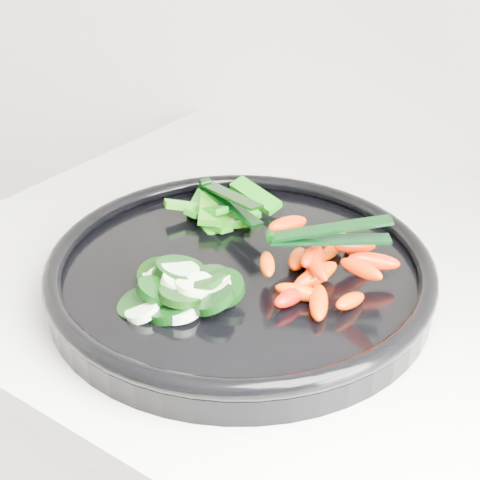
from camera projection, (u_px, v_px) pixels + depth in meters
The scene contains 6 objects.
veggie_tray at pixel (240, 271), 0.65m from camera, with size 0.46×0.46×0.04m.
cucumber_pile at pixel (177, 287), 0.60m from camera, with size 0.12×0.11×0.04m.
carrot_pile at pixel (321, 265), 0.62m from camera, with size 0.13×0.16×0.05m.
pepper_pile at pixel (223, 210), 0.73m from camera, with size 0.11×0.11×0.03m.
tong_carrot at pixel (327, 234), 0.60m from camera, with size 0.10×0.08×0.02m.
tong_pepper at pixel (228, 199), 0.72m from camera, with size 0.11×0.06×0.02m.
Camera 1 is at (-0.35, 1.17, 1.31)m, focal length 50.00 mm.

